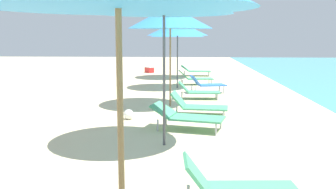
# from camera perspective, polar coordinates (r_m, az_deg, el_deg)

# --- Properties ---
(lounger_third_shoreside) EXTENTS (1.35, 0.66, 0.66)m
(lounger_third_shoreside) POSITION_cam_1_polar(r_m,az_deg,el_deg) (4.52, 10.20, -13.40)
(lounger_third_shoreside) COLOR #4CA572
(lounger_third_shoreside) RESTS_ON ground
(lounger_fourth_shoreside) EXTENTS (1.65, 1.03, 0.55)m
(lounger_fourth_shoreside) POSITION_cam_1_polar(r_m,az_deg,el_deg) (8.25, 2.84, -3.19)
(lounger_fourth_shoreside) COLOR #4CA572
(lounger_fourth_shoreside) RESTS_ON ground
(umbrella_fifth) EXTENTS (2.39, 2.39, 2.89)m
(umbrella_fifth) POSITION_cam_1_polar(r_m,az_deg,el_deg) (10.93, 0.34, 11.40)
(umbrella_fifth) COLOR olive
(umbrella_fifth) RESTS_ON ground
(lounger_fifth_shoreside) EXTENTS (1.33, 0.58, 0.56)m
(lounger_fifth_shoreside) POSITION_cam_1_polar(r_m,az_deg,el_deg) (12.28, 4.46, 0.55)
(lounger_fifth_shoreside) COLOR #4CA572
(lounger_fifth_shoreside) RESTS_ON ground
(lounger_fifth_inland) EXTENTS (1.49, 0.81, 0.60)m
(lounger_fifth_inland) POSITION_cam_1_polar(r_m,az_deg,el_deg) (9.79, 4.40, -1.59)
(lounger_fifth_inland) COLOR #4CA572
(lounger_fifth_inland) RESTS_ON ground
(umbrella_sixth) EXTENTS (2.33, 2.33, 2.60)m
(umbrella_sixth) POSITION_cam_1_polar(r_m,az_deg,el_deg) (14.71, 1.42, 9.77)
(umbrella_sixth) COLOR #4C4C51
(umbrella_sixth) RESTS_ON ground
(lounger_sixth_shoreside) EXTENTS (1.47, 0.79, 0.60)m
(lounger_sixth_shoreside) POSITION_cam_1_polar(r_m,az_deg,el_deg) (15.87, 4.03, 2.52)
(lounger_sixth_shoreside) COLOR #4CA572
(lounger_sixth_shoreside) RESTS_ON ground
(lounger_sixth_inland) EXTENTS (1.32, 0.86, 0.63)m
(lounger_sixth_inland) POSITION_cam_1_polar(r_m,az_deg,el_deg) (13.64, 5.77, 1.59)
(lounger_sixth_inland) COLOR blue
(lounger_sixth_inland) RESTS_ON ground
(umbrella_farthest) EXTENTS (2.54, 2.54, 2.53)m
(umbrella_farthest) POSITION_cam_1_polar(r_m,az_deg,el_deg) (18.36, 1.39, 9.37)
(umbrella_farthest) COLOR #4C4C51
(umbrella_farthest) RESTS_ON ground
(lounger_farthest_shoreside) EXTENTS (1.52, 0.71, 0.54)m
(lounger_farthest_shoreside) POSITION_cam_1_polar(r_m,az_deg,el_deg) (19.36, 4.09, 3.59)
(lounger_farthest_shoreside) COLOR #4CA572
(lounger_farthest_shoreside) RESTS_ON ground
(beach_ball) EXTENTS (0.24, 0.24, 0.24)m
(beach_ball) POSITION_cam_1_polar(r_m,az_deg,el_deg) (9.34, -5.87, -2.96)
(beach_ball) COLOR white
(beach_ball) RESTS_ON ground
(cooler_box) EXTENTS (0.56, 0.60, 0.34)m
(cooler_box) POSITION_cam_1_polar(r_m,az_deg,el_deg) (21.04, -2.79, 3.72)
(cooler_box) COLOR red
(cooler_box) RESTS_ON ground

